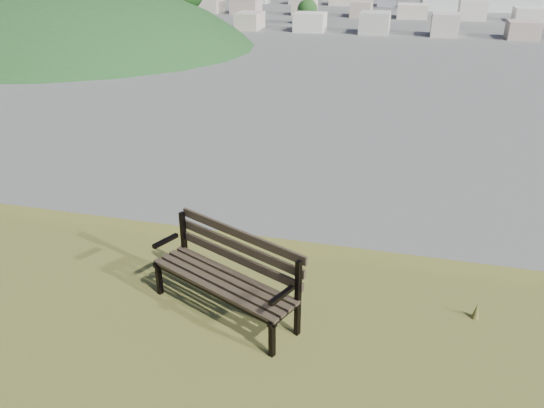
# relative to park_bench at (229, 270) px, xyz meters

# --- Properties ---
(park_bench) EXTENTS (1.68, 1.14, 0.85)m
(park_bench) POSITION_rel_park_bench_xyz_m (0.00, 0.00, 0.00)
(park_bench) COLOR #3C3122
(park_bench) RESTS_ON hilltop_mesa
(green_wooded_hill) EXTENTS (161.05, 128.84, 80.52)m
(green_wooded_hill) POSITION_rel_park_bench_xyz_m (-114.20, 148.78, -25.36)
(green_wooded_hill) COLOR #19431A
(green_wooded_hill) RESTS_ON ground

